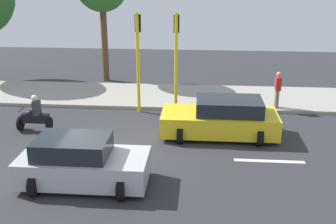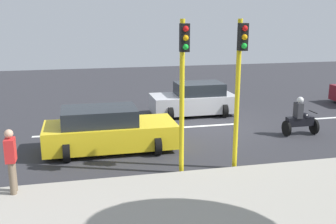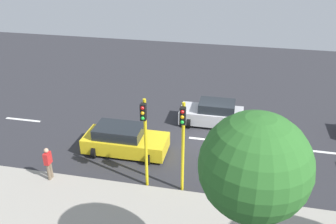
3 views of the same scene
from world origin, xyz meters
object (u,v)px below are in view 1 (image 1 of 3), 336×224
Objects in this scene: motorcycle at (35,116)px; traffic_light_midblock at (138,48)px; car_yellow_cab at (221,119)px; traffic_light_corner at (176,49)px; car_silver at (82,163)px; pedestrian_near_signal at (278,89)px.

traffic_light_midblock is (2.80, -3.82, 2.29)m from motorcycle.
motorcycle is (-0.13, 7.47, -0.07)m from car_yellow_cab.
car_yellow_cab is 3.98m from traffic_light_corner.
car_silver is 0.86× the size of traffic_light_corner.
car_yellow_cab is at bearing -126.23° from traffic_light_midblock.
traffic_light_corner reaches higher than motorcycle.
traffic_light_midblock reaches higher than motorcycle.
car_yellow_cab is 1.16× the size of car_silver.
car_yellow_cab is at bearing -143.81° from traffic_light_corner.
car_silver is 2.53× the size of motorcycle.
car_silver is at bearing 133.96° from car_yellow_cab.
traffic_light_midblock reaches higher than car_yellow_cab.
pedestrian_near_signal is 0.38× the size of traffic_light_corner.
motorcycle is at bearing 37.25° from car_silver.
motorcycle is 6.60m from traffic_light_corner.
car_yellow_cab is 4.21m from pedestrian_near_signal.
car_yellow_cab is at bearing -46.04° from car_silver.
traffic_light_midblock is at bearing 90.00° from traffic_light_corner.
car_yellow_cab is 1.00× the size of traffic_light_corner.
pedestrian_near_signal is 6.62m from traffic_light_midblock.
traffic_light_midblock is (2.67, 3.65, 2.22)m from car_yellow_cab.
car_silver is 5.13m from motorcycle.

